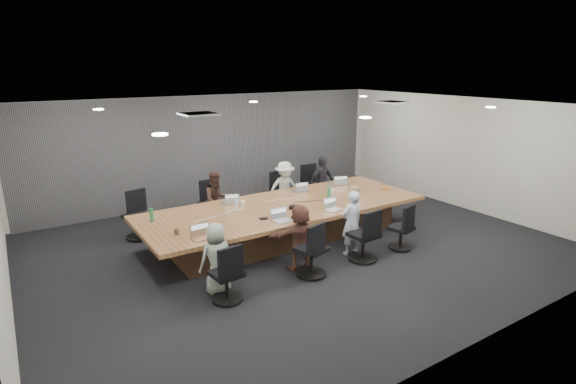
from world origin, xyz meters
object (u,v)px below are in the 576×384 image
chair_5 (311,254)px  laptop_2 (297,190)px  person_3 (321,182)px  canvas_bag (354,190)px  laptop_6 (334,210)px  stapler (292,208)px  laptop_4 (203,238)px  laptop_3 (335,184)px  chair_2 (277,196)px  person_2 (285,189)px  chair_1 (211,207)px  mug_brown (177,232)px  person_4 (217,258)px  laptop_5 (283,220)px  person_6 (351,223)px  bottle_green_right (329,193)px  bottle_clear (236,205)px  bottle_green_left (152,215)px  snack_packet (386,188)px  chair_6 (363,239)px  person_5 (300,237)px  conference_table (285,221)px  chair_7 (401,232)px  chair_3 (313,188)px  chair_4 (226,278)px  person_1 (217,200)px  chair_0 (137,220)px  laptop_1 (228,202)px

chair_5 → laptop_2: chair_5 is taller
person_3 → canvas_bag: 1.42m
laptop_6 → stapler: bearing=134.9°
laptop_4 → laptop_3: bearing=14.9°
chair_2 → person_2: size_ratio=0.58×
chair_1 → laptop_2: (1.78, -0.90, 0.34)m
laptop_6 → mug_brown: (-3.11, 0.42, 0.04)m
person_4 → canvas_bag: person_4 is taller
laptop_5 → person_6: person_6 is taller
bottle_green_right → bottle_clear: bearing=170.3°
laptop_5 → bottle_green_right: size_ratio=1.27×
bottle_green_right → bottle_green_left: bearing=170.0°
laptop_2 → snack_packet: bearing=157.6°
laptop_3 → person_6: (-1.31, -2.15, -0.11)m
chair_6 → snack_packet: bearing=33.7°
person_5 → stapler: person_5 is taller
person_4 → laptop_5: person_4 is taller
conference_table → chair_7: size_ratio=8.28×
chair_3 → chair_7: (-0.31, -3.40, -0.06)m
conference_table → laptop_5: 1.03m
chair_4 → person_5: person_5 is taller
conference_table → laptop_2: bearing=43.6°
chair_1 → bottle_clear: 1.56m
snack_packet → laptop_6: bearing=-164.0°
person_2 → stapler: person_2 is taller
person_1 → conference_table: bearing=-54.3°
person_4 → snack_packet: size_ratio=6.37×
person_2 → chair_6: bearing=-81.3°
person_2 → mug_brown: 3.74m
chair_6 → laptop_3: size_ratio=2.36×
chair_0 → person_3: (4.56, -0.35, 0.25)m
chair_7 → person_5: bearing=157.1°
laptop_3 → conference_table: bearing=36.4°
chair_7 → chair_1: bearing=113.4°
chair_7 → person_2: person_2 is taller
chair_4 → laptop_4: chair_4 is taller
chair_1 → person_1: person_1 is taller
chair_4 → stapler: bearing=27.6°
laptop_1 → person_3: size_ratio=0.22×
person_2 → person_6: person_2 is taller
chair_7 → person_4: person_4 is taller
person_1 → bottle_clear: (-0.09, -1.14, 0.20)m
chair_5 → person_1: size_ratio=0.62×
laptop_5 → bottle_clear: (-0.47, 1.01, 0.11)m
chair_3 → laptop_2: size_ratio=2.68×
chair_4 → person_5: size_ratio=0.63×
conference_table → chair_6: chair_6 is taller
laptop_5 → bottle_clear: size_ratio=1.50×
laptop_3 → person_4: (-4.12, -2.15, -0.17)m
conference_table → chair_0: chair_0 is taller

